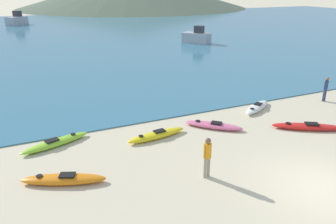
# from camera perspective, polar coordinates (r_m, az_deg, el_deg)

# --- Properties ---
(ground_plane) EXTENTS (400.00, 400.00, 0.00)m
(ground_plane) POSITION_cam_1_polar(r_m,az_deg,el_deg) (12.98, 25.42, -12.02)
(ground_plane) COLOR beige
(bay_water) EXTENTS (160.00, 70.00, 0.06)m
(bay_water) POSITION_cam_1_polar(r_m,az_deg,el_deg) (50.94, -14.57, 13.13)
(bay_water) COLOR teal
(bay_water) RESTS_ON ground_plane
(kayak_on_sand_0) EXTENTS (3.03, 0.99, 0.34)m
(kayak_on_sand_0) POSITION_cam_1_polar(r_m,az_deg,el_deg) (15.30, -1.99, -4.00)
(kayak_on_sand_0) COLOR yellow
(kayak_on_sand_0) RESTS_ON ground_plane
(kayak_on_sand_1) EXTENTS (3.34, 2.36, 0.33)m
(kayak_on_sand_1) POSITION_cam_1_polar(r_m,az_deg,el_deg) (17.59, 23.14, -2.34)
(kayak_on_sand_1) COLOR red
(kayak_on_sand_1) RESTS_ON ground_plane
(kayak_on_sand_2) EXTENTS (3.17, 1.61, 0.33)m
(kayak_on_sand_2) POSITION_cam_1_polar(r_m,az_deg,el_deg) (15.42, -18.98, -5.05)
(kayak_on_sand_2) COLOR #8CCC2D
(kayak_on_sand_2) RESTS_ON ground_plane
(kayak_on_sand_3) EXTENTS (2.61, 2.48, 0.32)m
(kayak_on_sand_3) POSITION_cam_1_polar(r_m,az_deg,el_deg) (16.49, 7.92, -2.31)
(kayak_on_sand_3) COLOR #E5668C
(kayak_on_sand_3) RESTS_ON ground_plane
(kayak_on_sand_4) EXTENTS (2.68, 1.91, 0.33)m
(kayak_on_sand_4) POSITION_cam_1_polar(r_m,az_deg,el_deg) (19.40, 15.24, 0.82)
(kayak_on_sand_4) COLOR white
(kayak_on_sand_4) RESTS_ON ground_plane
(kayak_on_sand_5) EXTENTS (3.07, 1.77, 0.35)m
(kayak_on_sand_5) POSITION_cam_1_polar(r_m,az_deg,el_deg) (12.59, -17.75, -11.08)
(kayak_on_sand_5) COLOR orange
(kayak_on_sand_5) RESTS_ON ground_plane
(person_near_foreground) EXTENTS (0.32, 0.22, 1.60)m
(person_near_foreground) POSITION_cam_1_polar(r_m,az_deg,el_deg) (12.05, 6.87, -7.46)
(person_near_foreground) COLOR gray
(person_near_foreground) RESTS_ON ground_plane
(person_near_waterline) EXTENTS (0.31, 0.27, 1.51)m
(person_near_waterline) POSITION_cam_1_polar(r_m,az_deg,el_deg) (22.06, 25.78, 3.85)
(person_near_waterline) COLOR #384260
(person_near_waterline) RESTS_ON ground_plane
(moored_boat_1) EXTENTS (3.06, 3.58, 2.06)m
(moored_boat_1) POSITION_cam_1_polar(r_m,az_deg,el_deg) (40.78, 5.02, 12.89)
(moored_boat_1) COLOR #B2B2B7
(moored_boat_1) RESTS_ON bay_water
(moored_boat_2) EXTENTS (3.86, 3.83, 2.35)m
(moored_boat_2) POSITION_cam_1_polar(r_m,az_deg,el_deg) (65.79, -24.84, 14.36)
(moored_boat_2) COLOR #B2B2B7
(moored_boat_2) RESTS_ON bay_water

